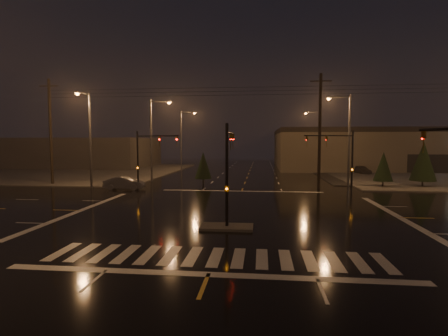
% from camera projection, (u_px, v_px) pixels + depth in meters
% --- Properties ---
extents(ground, '(140.00, 140.00, 0.00)m').
position_uv_depth(ground, '(233.00, 214.00, 23.98)').
color(ground, black).
rests_on(ground, ground).
extents(sidewalk_nw, '(36.00, 36.00, 0.12)m').
position_uv_depth(sidewalk_nw, '(65.00, 171.00, 56.92)').
color(sidewalk_nw, '#44423D').
rests_on(sidewalk_nw, ground).
extents(median_island, '(3.00, 1.60, 0.15)m').
position_uv_depth(median_island, '(227.00, 227.00, 20.01)').
color(median_island, '#44423D').
rests_on(median_island, ground).
extents(crosswalk, '(15.00, 2.60, 0.01)m').
position_uv_depth(crosswalk, '(215.00, 257.00, 15.06)').
color(crosswalk, beige).
rests_on(crosswalk, ground).
extents(stop_bar_near, '(16.00, 0.50, 0.01)m').
position_uv_depth(stop_bar_near, '(208.00, 274.00, 13.08)').
color(stop_bar_near, beige).
rests_on(stop_bar_near, ground).
extents(stop_bar_far, '(16.00, 0.50, 0.01)m').
position_uv_depth(stop_bar_far, '(242.00, 191.00, 34.89)').
color(stop_bar_far, beige).
rests_on(stop_bar_far, ground).
extents(retail_building, '(60.20, 28.30, 7.20)m').
position_uv_depth(retail_building, '(438.00, 147.00, 65.55)').
color(retail_building, brown).
rests_on(retail_building, ground).
extents(commercial_block, '(30.00, 18.00, 5.60)m').
position_uv_depth(commercial_block, '(74.00, 152.00, 69.14)').
color(commercial_block, '#3D3936').
rests_on(commercial_block, ground).
extents(signal_mast_median, '(0.25, 4.59, 6.00)m').
position_uv_depth(signal_mast_median, '(228.00, 162.00, 20.65)').
color(signal_mast_median, black).
rests_on(signal_mast_median, ground).
extents(signal_mast_ne, '(4.84, 1.86, 6.00)m').
position_uv_depth(signal_mast_ne, '(342.00, 154.00, 32.73)').
color(signal_mast_ne, black).
rests_on(signal_mast_ne, ground).
extents(signal_mast_nw, '(4.84, 1.86, 6.00)m').
position_uv_depth(signal_mast_nw, '(146.00, 153.00, 34.75)').
color(signal_mast_nw, black).
rests_on(signal_mast_nw, ground).
extents(streetlight_1, '(2.77, 0.32, 10.00)m').
position_uv_depth(streetlight_1, '(154.00, 134.00, 42.57)').
color(streetlight_1, '#38383A').
rests_on(streetlight_1, ground).
extents(streetlight_2, '(2.77, 0.32, 10.00)m').
position_uv_depth(streetlight_2, '(183.00, 136.00, 58.44)').
color(streetlight_2, '#38383A').
rests_on(streetlight_2, ground).
extents(streetlight_3, '(2.77, 0.32, 10.00)m').
position_uv_depth(streetlight_3, '(346.00, 134.00, 38.21)').
color(streetlight_3, '#38383A').
rests_on(streetlight_3, ground).
extents(streetlight_4, '(2.77, 0.32, 10.00)m').
position_uv_depth(streetlight_4, '(317.00, 136.00, 58.03)').
color(streetlight_4, '#38383A').
rests_on(streetlight_4, ground).
extents(streetlight_5, '(0.32, 2.77, 10.00)m').
position_uv_depth(streetlight_5, '(89.00, 133.00, 36.33)').
color(streetlight_5, '#38383A').
rests_on(streetlight_5, ground).
extents(utility_pole_0, '(2.20, 0.32, 12.00)m').
position_uv_depth(utility_pole_0, '(50.00, 131.00, 39.74)').
color(utility_pole_0, black).
rests_on(utility_pole_0, ground).
extents(utility_pole_1, '(2.20, 0.32, 12.00)m').
position_uv_depth(utility_pole_1, '(320.00, 130.00, 36.54)').
color(utility_pole_1, black).
rests_on(utility_pole_1, ground).
extents(conifer_0, '(2.01, 2.01, 3.84)m').
position_uv_depth(conifer_0, '(383.00, 166.00, 37.62)').
color(conifer_0, black).
rests_on(conifer_0, ground).
extents(conifer_1, '(2.71, 2.71, 4.94)m').
position_uv_depth(conifer_1, '(423.00, 161.00, 37.81)').
color(conifer_1, black).
rests_on(conifer_1, ground).
extents(conifer_3, '(1.95, 1.95, 3.75)m').
position_uv_depth(conifer_3, '(203.00, 165.00, 40.01)').
color(conifer_3, black).
rests_on(conifer_3, ground).
extents(car_parked, '(2.44, 4.11, 1.31)m').
position_uv_depth(car_parked, '(362.00, 170.00, 53.06)').
color(car_parked, black).
rests_on(car_parked, ground).
extents(car_crossing, '(4.20, 1.77, 1.35)m').
position_uv_depth(car_crossing, '(124.00, 183.00, 36.00)').
color(car_crossing, '#585A60').
rests_on(car_crossing, ground).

